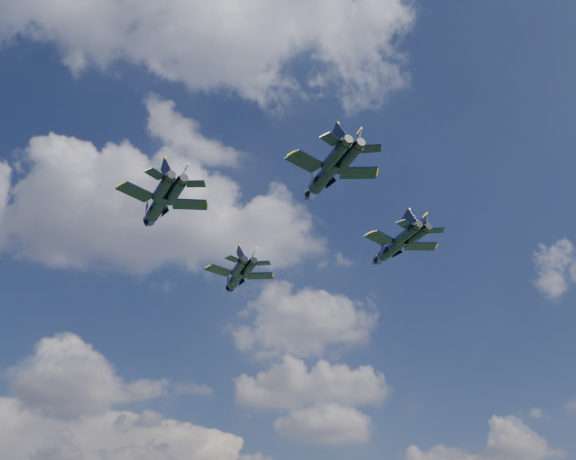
{
  "coord_description": "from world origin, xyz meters",
  "views": [
    {
      "loc": [
        -8.59,
        -86.12,
        8.04
      ],
      "look_at": [
        1.75,
        5.51,
        56.13
      ],
      "focal_mm": 40.0,
      "sensor_mm": 36.0,
      "label": 1
    }
  ],
  "objects_px": {
    "jet_lead": "(236,278)",
    "jet_right": "(392,249)",
    "jet_slot": "(324,177)",
    "jet_left": "(158,206)"
  },
  "relations": [
    {
      "from": "jet_left",
      "to": "jet_slot",
      "type": "distance_m",
      "value": 25.91
    },
    {
      "from": "jet_slot",
      "to": "jet_left",
      "type": "bearing_deg",
      "value": 140.61
    },
    {
      "from": "jet_right",
      "to": "jet_slot",
      "type": "height_order",
      "value": "jet_right"
    },
    {
      "from": "jet_lead",
      "to": "jet_left",
      "type": "height_order",
      "value": "jet_left"
    },
    {
      "from": "jet_lead",
      "to": "jet_left",
      "type": "bearing_deg",
      "value": -129.71
    },
    {
      "from": "jet_right",
      "to": "jet_left",
      "type": "bearing_deg",
      "value": -177.06
    },
    {
      "from": "jet_lead",
      "to": "jet_slot",
      "type": "xyz_separation_m",
      "value": [
        10.76,
        -35.36,
        0.82
      ]
    },
    {
      "from": "jet_right",
      "to": "jet_slot",
      "type": "distance_m",
      "value": 29.85
    },
    {
      "from": "jet_right",
      "to": "jet_lead",
      "type": "bearing_deg",
      "value": 142.36
    },
    {
      "from": "jet_lead",
      "to": "jet_right",
      "type": "xyz_separation_m",
      "value": [
        27.15,
        -10.48,
        2.58
      ]
    }
  ]
}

